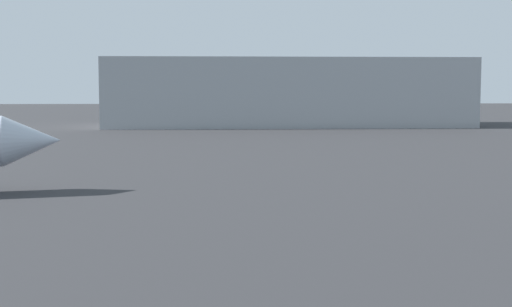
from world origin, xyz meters
TOP-DOWN VIEW (x-y plane):
  - terminal_building at (15.16, 120.22)m, footprint 63.01×23.12m

SIDE VIEW (x-z plane):
  - terminal_building at x=15.16m, z-range 0.00..11.88m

